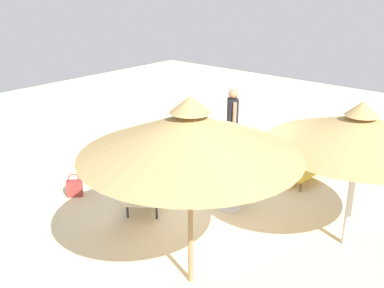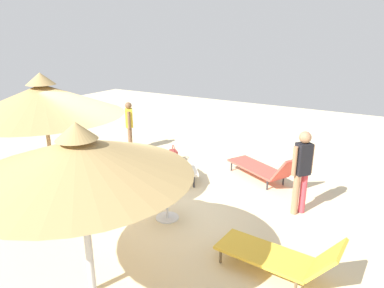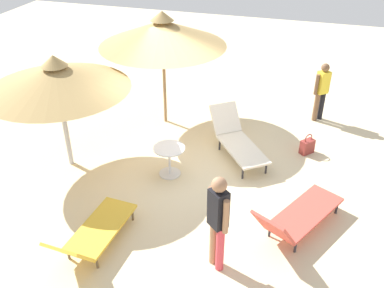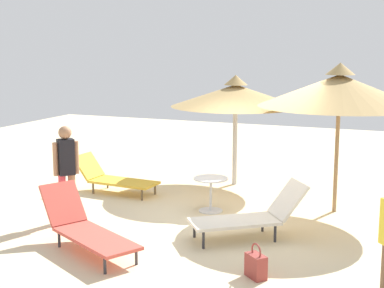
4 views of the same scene
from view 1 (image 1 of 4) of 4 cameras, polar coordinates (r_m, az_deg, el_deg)
ground at (r=8.41m, az=1.12°, el=-9.87°), size 24.00×24.00×0.10m
parasol_umbrella_center at (r=5.79m, az=-0.21°, el=1.36°), size 2.99×2.99×2.81m
parasol_umbrella_near_left at (r=7.27m, az=20.67°, el=1.68°), size 2.88×2.88×2.47m
lounge_chair_far_right at (r=10.95m, az=-3.15°, el=-0.02°), size 1.53×2.12×0.90m
lounge_chair_edge at (r=10.32m, az=15.08°, el=-2.24°), size 0.76×1.86×0.78m
lounge_chair_front at (r=8.54m, az=-6.14°, el=-6.07°), size 1.65×1.89×0.90m
person_standing_back at (r=10.87m, az=5.20°, el=3.25°), size 0.37×0.34×1.72m
handbag at (r=9.44m, az=-14.79°, el=-5.43°), size 0.34×0.35×0.49m
side_table_round at (r=8.59m, az=4.95°, el=-5.49°), size 0.65×0.65×0.65m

